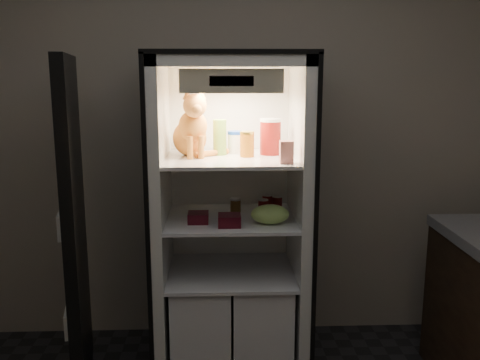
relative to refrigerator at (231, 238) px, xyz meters
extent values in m
plane|color=#AA9F8D|center=(0.00, 0.42, 0.56)|extent=(3.60, 0.00, 3.60)
cube|color=white|center=(0.00, 0.29, 0.13)|extent=(0.85, 0.06, 1.85)
cube|color=white|center=(-0.40, -0.03, 0.13)|extent=(0.06, 0.70, 1.85)
cube|color=white|center=(0.40, -0.03, 0.13)|extent=(0.06, 0.70, 1.85)
cube|color=white|center=(0.00, -0.03, 1.03)|extent=(0.85, 0.70, 0.06)
cube|color=white|center=(0.00, -0.03, -0.76)|extent=(0.85, 0.70, 0.06)
cube|color=black|center=(-0.44, -0.03, 0.13)|extent=(0.02, 0.72, 1.87)
cube|color=black|center=(0.44, -0.03, 0.13)|extent=(0.02, 0.72, 1.87)
cube|color=black|center=(0.00, -0.03, 1.07)|extent=(0.90, 0.72, 0.02)
cube|color=white|center=(0.00, -0.06, 0.49)|extent=(0.73, 0.62, 0.02)
cube|color=white|center=(0.00, -0.06, 0.14)|extent=(0.73, 0.62, 0.02)
cube|color=white|center=(-0.18, -0.06, -0.44)|extent=(0.34, 0.58, 0.48)
cube|color=white|center=(0.18, -0.06, -0.44)|extent=(0.34, 0.58, 0.48)
cube|color=white|center=(0.00, -0.06, -0.19)|extent=(0.73, 0.62, 0.02)
cube|color=beige|center=(0.00, -0.27, 0.93)|extent=(0.52, 0.18, 0.12)
cube|color=black|center=(0.00, -0.36, 0.93)|extent=(0.22, 0.01, 0.05)
cube|color=black|center=(-0.84, -0.27, 0.13)|extent=(0.23, 0.87, 1.85)
cube|color=white|center=(-0.85, -0.33, -0.24)|extent=(0.18, 0.64, 0.12)
cube|color=white|center=(-0.85, -0.33, 0.26)|extent=(0.18, 0.64, 0.12)
ellipsoid|color=orange|center=(-0.23, 0.04, 0.60)|extent=(0.25, 0.28, 0.21)
ellipsoid|color=orange|center=(-0.21, -0.05, 0.67)|extent=(0.19, 0.18, 0.18)
sphere|color=orange|center=(-0.20, -0.11, 0.79)|extent=(0.16, 0.16, 0.13)
sphere|color=orange|center=(-0.18, -0.17, 0.78)|extent=(0.07, 0.07, 0.05)
cone|color=orange|center=(-0.24, -0.11, 0.86)|extent=(0.06, 0.06, 0.06)
cone|color=orange|center=(-0.16, -0.09, 0.86)|extent=(0.06, 0.06, 0.06)
cylinder|color=orange|center=(-0.23, -0.12, 0.56)|extent=(0.03, 0.03, 0.13)
cylinder|color=orange|center=(-0.16, -0.11, 0.56)|extent=(0.03, 0.03, 0.13)
cylinder|color=orange|center=(-0.11, -0.02, 0.52)|extent=(0.20, 0.17, 0.03)
cylinder|color=#227C2C|center=(-0.06, 0.03, 0.59)|extent=(0.08, 0.08, 0.19)
cylinder|color=#227C2C|center=(-0.06, 0.03, 0.69)|extent=(0.08, 0.08, 0.02)
cylinder|color=white|center=(0.03, 0.09, 0.55)|extent=(0.09, 0.09, 0.11)
cylinder|color=#1941B4|center=(0.03, 0.09, 0.62)|extent=(0.09, 0.09, 0.02)
cylinder|color=maroon|center=(0.09, -0.05, 0.56)|extent=(0.08, 0.08, 0.13)
cylinder|color=gold|center=(0.09, -0.05, 0.64)|extent=(0.08, 0.08, 0.01)
cylinder|color=maroon|center=(0.23, 0.03, 0.59)|extent=(0.12, 0.12, 0.19)
cylinder|color=white|center=(0.23, 0.03, 0.70)|extent=(0.12, 0.12, 0.02)
cube|color=silver|center=(0.29, -0.27, 0.56)|extent=(0.07, 0.07, 0.12)
cylinder|color=black|center=(0.22, -0.01, 0.21)|extent=(0.06, 0.06, 0.11)
cylinder|color=#B2B2B2|center=(0.22, -0.01, 0.26)|extent=(0.06, 0.06, 0.00)
cylinder|color=black|center=(0.27, -0.02, 0.20)|extent=(0.06, 0.06, 0.11)
cylinder|color=#B2B2B2|center=(0.27, -0.02, 0.26)|extent=(0.06, 0.06, 0.00)
cylinder|color=black|center=(0.18, -0.09, 0.20)|extent=(0.06, 0.06, 0.11)
cylinder|color=#B2B2B2|center=(0.18, -0.09, 0.26)|extent=(0.06, 0.06, 0.00)
cylinder|color=brown|center=(0.03, 0.03, 0.19)|extent=(0.06, 0.06, 0.08)
cylinder|color=#B2B2B2|center=(0.03, 0.03, 0.23)|extent=(0.06, 0.06, 0.01)
ellipsoid|color=#87AA4F|center=(0.21, -0.20, 0.20)|extent=(0.21, 0.15, 0.11)
cube|color=#4D0C1A|center=(-0.18, -0.17, 0.18)|extent=(0.11, 0.11, 0.06)
cube|color=#4D0C1A|center=(-0.01, -0.24, 0.18)|extent=(0.12, 0.12, 0.06)
camera|label=1|loc=(-0.06, -3.04, 0.98)|focal=40.00mm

